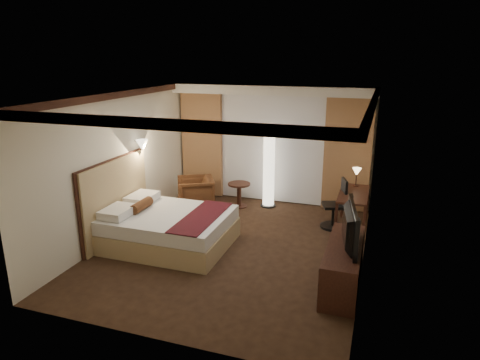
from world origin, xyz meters
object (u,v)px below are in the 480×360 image
(floor_lamp, at_px, (269,172))
(side_table, at_px, (239,195))
(armchair, at_px, (195,192))
(bed, at_px, (169,229))
(office_chair, at_px, (334,204))
(television, at_px, (344,223))
(dresser, at_px, (343,265))
(desk, at_px, (352,211))

(floor_lamp, bearing_deg, side_table, -157.75)
(armchair, bearing_deg, bed, -18.36)
(armchair, height_order, side_table, armchair)
(office_chair, xyz_separation_m, television, (0.38, -2.21, 0.48))
(bed, distance_m, dresser, 3.15)
(dresser, bearing_deg, side_table, 132.96)
(desk, relative_size, office_chair, 1.26)
(armchair, relative_size, television, 0.68)
(side_table, xyz_separation_m, desk, (2.53, -0.51, 0.10))
(side_table, distance_m, television, 3.83)
(desk, bearing_deg, bed, -149.36)
(armchair, distance_m, television, 4.22)
(television, bearing_deg, office_chair, 0.47)
(bed, height_order, armchair, armchair)
(television, bearing_deg, dresser, -99.39)
(side_table, distance_m, desk, 2.58)
(desk, distance_m, office_chair, 0.39)
(dresser, xyz_separation_m, television, (-0.03, 0.00, 0.66))
(bed, distance_m, office_chair, 3.24)
(desk, height_order, dresser, desk)
(side_table, xyz_separation_m, office_chair, (2.17, -0.56, 0.23))
(bed, distance_m, floor_lamp, 2.87)
(television, bearing_deg, desk, -8.89)
(desk, height_order, television, television)
(dresser, bearing_deg, bed, 171.91)
(office_chair, bearing_deg, floor_lamp, 133.95)
(bed, relative_size, side_table, 3.84)
(office_chair, bearing_deg, television, -98.55)
(desk, bearing_deg, floor_lamp, 158.32)
(side_table, bearing_deg, desk, -11.35)
(floor_lamp, bearing_deg, office_chair, -27.64)
(bed, distance_m, armchair, 1.95)
(bed, xyz_separation_m, desk, (3.07, 1.82, 0.06))
(dresser, relative_size, television, 1.45)
(side_table, bearing_deg, dresser, -47.04)
(armchair, distance_m, desk, 3.42)
(floor_lamp, xyz_separation_m, dresser, (1.96, -3.02, -0.49))
(dresser, distance_m, television, 0.66)
(dresser, height_order, television, television)
(dresser, bearing_deg, television, 180.00)
(floor_lamp, relative_size, dresser, 0.97)
(side_table, xyz_separation_m, dresser, (2.58, -2.77, 0.05))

